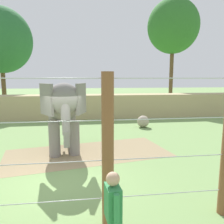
# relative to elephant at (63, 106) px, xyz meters

# --- Properties ---
(ground_plane) EXTENTS (120.00, 120.00, 0.00)m
(ground_plane) POSITION_rel_elephant_xyz_m (-0.05, -2.56, -1.95)
(ground_plane) COLOR #759956
(dirt_patch) EXTENTS (7.08, 4.11, 0.01)m
(dirt_patch) POSITION_rel_elephant_xyz_m (0.99, -0.26, -1.95)
(dirt_patch) COLOR #937F5B
(dirt_patch) RESTS_ON ground
(embankment_wall) EXTENTS (36.00, 1.80, 1.80)m
(embankment_wall) POSITION_rel_elephant_xyz_m (-0.05, 8.18, -1.05)
(embankment_wall) COLOR tan
(embankment_wall) RESTS_ON ground
(elephant) EXTENTS (1.85, 3.97, 2.95)m
(elephant) POSITION_rel_elephant_xyz_m (0.00, 0.00, 0.00)
(elephant) COLOR gray
(elephant) RESTS_ON ground
(enrichment_ball) EXTENTS (0.75, 0.75, 0.75)m
(enrichment_ball) POSITION_rel_elephant_xyz_m (4.58, 4.21, -1.58)
(enrichment_ball) COLOR tan
(enrichment_ball) RESTS_ON ground
(cable_fence) EXTENTS (9.08, 0.25, 3.24)m
(cable_fence) POSITION_rel_elephant_xyz_m (-0.10, -4.86, -0.33)
(cable_fence) COLOR brown
(cable_fence) RESTS_ON ground
(zookeeper) EXTENTS (0.25, 0.58, 1.67)m
(zookeeper) POSITION_rel_elephant_xyz_m (1.25, -6.01, -1.03)
(zookeeper) COLOR tan
(zookeeper) RESTS_ON ground
(tree_far_left) EXTENTS (5.80, 5.80, 11.92)m
(tree_far_left) POSITION_rel_elephant_xyz_m (11.19, 16.08, 6.89)
(tree_far_left) COLOR brown
(tree_far_left) RESTS_ON ground
(tree_left_of_centre) EXTENTS (6.27, 6.27, 10.16)m
(tree_left_of_centre) POSITION_rel_elephant_xyz_m (-7.29, 15.38, 4.89)
(tree_left_of_centre) COLOR brown
(tree_left_of_centre) RESTS_ON ground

